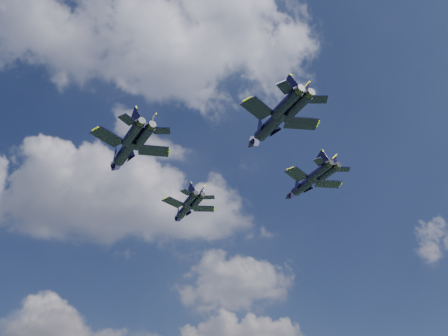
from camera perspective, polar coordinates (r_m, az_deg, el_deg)
jet_lead at (r=106.01m, az=-4.52°, el=-4.81°), size 11.09×15.15×3.57m
jet_left at (r=87.70m, az=-11.23°, el=1.82°), size 13.10×18.07×4.30m
jet_right at (r=99.83m, az=9.17°, el=-1.91°), size 12.21×16.91×4.01m
jet_slot at (r=81.52m, az=5.27°, el=4.89°), size 13.24×18.34×4.34m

